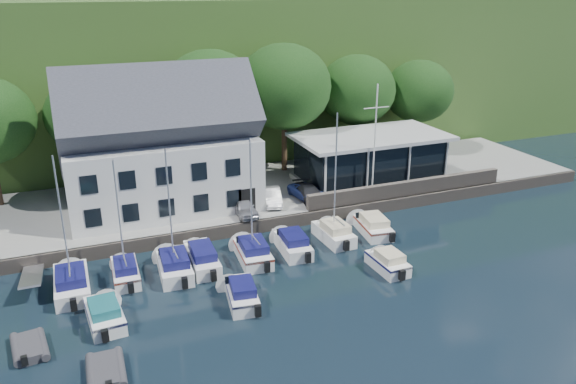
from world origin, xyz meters
name	(u,v)px	position (x,y,z in m)	size (l,w,h in m)	color
ground	(339,303)	(0.00, 0.00, 0.00)	(180.00, 180.00, 0.00)	black
quay	(246,195)	(0.00, 17.50, 0.50)	(60.00, 13.00, 1.00)	gray
quay_face	(273,224)	(0.00, 11.00, 0.50)	(60.00, 0.30, 1.00)	#5F554C
hillside	(153,50)	(0.00, 62.00, 8.00)	(160.00, 75.00, 16.00)	#385A22
harbor_building	(161,152)	(-7.00, 16.50, 5.35)	(14.40, 8.20, 8.70)	silver
club_pavilion	(370,157)	(11.00, 16.00, 3.05)	(13.20, 7.20, 4.10)	black
seawall	(408,188)	(12.00, 11.40, 1.60)	(18.00, 0.50, 1.20)	#5F554C
gangway	(34,284)	(-16.50, 9.00, 0.00)	(1.20, 6.00, 1.40)	silver
car_silver	(243,207)	(-1.81, 12.47, 1.62)	(1.46, 3.63, 1.24)	#9E9EA2
car_white	(272,196)	(0.99, 13.74, 1.60)	(1.26, 3.62, 1.19)	silver
car_dgrey	(309,193)	(4.00, 13.33, 1.60)	(1.68, 4.14, 1.20)	#2D2D32
car_blue	(308,192)	(4.01, 13.65, 1.61)	(1.42, 3.59, 1.23)	#2E408E
flagpole	(375,142)	(9.08, 12.16, 5.60)	(2.21, 0.20, 9.21)	silver
tree_1	(92,135)	(-11.56, 22.17, 5.80)	(7.02, 7.02, 9.60)	black
tree_2	(212,116)	(-1.71, 21.29, 6.67)	(8.30, 8.30, 11.34)	black
tree_3	(284,109)	(5.04, 21.41, 6.79)	(8.48, 8.48, 11.58)	black
tree_4	(356,108)	(12.89, 22.31, 6.08)	(7.43, 7.43, 10.16)	black
tree_5	(418,107)	(19.73, 21.93, 5.69)	(6.86, 6.86, 9.38)	black
boat_r1_0	(62,221)	(-14.30, 7.09, 4.60)	(2.15, 6.71, 9.19)	white
boat_r1_1	(119,218)	(-11.14, 7.46, 4.14)	(1.68, 5.48, 8.28)	white
boat_r1_2	(170,207)	(-8.17, 7.05, 4.55)	(2.10, 6.38, 9.09)	white
boat_r1_3	(202,255)	(-6.27, 7.45, 0.74)	(1.81, 6.74, 1.47)	white
boat_r1_4	(251,197)	(-2.93, 7.05, 4.46)	(2.07, 6.15, 8.92)	white
boat_r1_5	(292,241)	(0.02, 7.24, 0.72)	(1.91, 6.07, 1.44)	white
boat_r1_6	(335,181)	(3.41, 7.67, 4.52)	(1.94, 5.52, 9.05)	white
boat_r1_7	(372,224)	(6.71, 7.91, 0.69)	(1.97, 6.07, 1.37)	white
boat_r2_0	(104,312)	(-12.77, 2.92, 0.69)	(1.90, 5.32, 1.38)	white
boat_r2_2	(242,291)	(-5.22, 2.18, 0.70)	(1.71, 5.33, 1.39)	white
boat_r2_4	(388,260)	(4.69, 2.42, 0.68)	(1.74, 4.61, 1.35)	white
dinghy_0	(29,346)	(-16.53, 1.68, 0.33)	(1.71, 2.85, 0.67)	#343338
dinghy_1	(106,369)	(-13.14, -1.69, 0.35)	(1.82, 3.03, 0.71)	#343338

